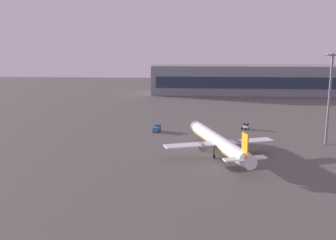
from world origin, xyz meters
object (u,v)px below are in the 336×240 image
object	(u,v)px
airplane_terminal_side	(219,142)
cargo_loader	(157,128)
apron_light_central	(330,93)
pushback_tug	(246,126)

from	to	relation	value
airplane_terminal_side	cargo_loader	bearing A→B (deg)	107.43
airplane_terminal_side	apron_light_central	distance (m)	38.89
pushback_tug	apron_light_central	size ratio (longest dim) A/B	0.13
airplane_terminal_side	cargo_loader	size ratio (longest dim) A/B	8.88
cargo_loader	pushback_tug	bearing A→B (deg)	21.83
airplane_terminal_side	cargo_loader	world-z (taller)	airplane_terminal_side
airplane_terminal_side	pushback_tug	world-z (taller)	airplane_terminal_side
apron_light_central	pushback_tug	bearing A→B (deg)	139.30
pushback_tug	apron_light_central	distance (m)	32.76
apron_light_central	cargo_loader	bearing A→B (deg)	166.01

